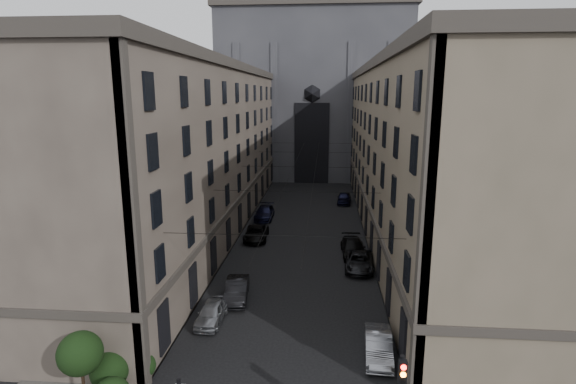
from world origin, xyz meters
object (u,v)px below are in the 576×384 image
(car_left_midfar, at_px, (256,233))
(car_left_far, at_px, (265,213))
(car_left_near, at_px, (211,313))
(car_right_midnear, at_px, (359,261))
(car_right_midfar, at_px, (353,248))
(car_right_far, at_px, (344,198))
(car_right_near, at_px, (378,346))
(gothic_tower, at_px, (314,82))
(car_left_midnear, at_px, (237,290))

(car_left_midfar, xyz_separation_m, car_left_far, (-0.23, 8.40, 0.07))
(car_left_near, height_order, car_left_far, car_left_far)
(car_right_midnear, xyz_separation_m, car_right_midfar, (-0.32, 3.47, 0.06))
(car_left_midfar, xyz_separation_m, car_right_far, (10.14, 17.51, 0.08))
(car_right_near, xyz_separation_m, car_right_midfar, (-0.47, 17.34, 0.05))
(gothic_tower, height_order, car_right_far, gothic_tower)
(gothic_tower, relative_size, car_left_near, 13.91)
(car_left_midnear, bearing_deg, car_left_near, -112.25)
(car_left_midfar, bearing_deg, gothic_tower, 81.70)
(car_left_near, bearing_deg, car_right_midnear, 45.36)
(gothic_tower, distance_m, car_left_near, 64.06)
(car_right_midfar, xyz_separation_m, car_right_far, (-0.05, 21.58, 0.00))
(car_left_far, xyz_separation_m, car_right_near, (10.88, -29.80, -0.04))
(car_left_midnear, bearing_deg, car_right_near, -40.82)
(car_left_far, xyz_separation_m, car_right_midnear, (10.73, -15.94, -0.05))
(car_right_near, distance_m, car_right_midfar, 17.34)
(car_left_far, relative_size, car_right_far, 1.16)
(car_left_midfar, xyz_separation_m, car_right_midnear, (10.50, -7.54, 0.02))
(gothic_tower, relative_size, car_right_midfar, 10.59)
(car_right_far, bearing_deg, car_left_midfar, -115.47)
(car_right_midfar, relative_size, car_right_far, 1.17)
(car_right_near, distance_m, car_right_midnear, 13.86)
(car_right_near, bearing_deg, car_left_far, 113.50)
(car_left_near, height_order, car_right_far, car_right_far)
(car_left_midnear, relative_size, car_right_far, 1.01)
(car_left_midnear, xyz_separation_m, car_left_far, (-0.93, 22.86, 0.01))
(car_right_near, bearing_deg, car_left_midnear, 148.54)
(car_right_midnear, height_order, car_right_far, car_right_far)
(car_right_midnear, bearing_deg, car_left_far, 128.03)
(car_left_near, height_order, car_right_midfar, car_right_midfar)
(gothic_tower, height_order, car_right_near, gothic_tower)
(car_right_near, height_order, car_right_midfar, car_right_midfar)
(car_left_midnear, xyz_separation_m, car_right_far, (9.43, 31.98, 0.02))
(gothic_tower, xyz_separation_m, car_left_near, (-5.26, -61.52, -17.09))
(gothic_tower, xyz_separation_m, car_right_far, (5.23, -25.92, -17.00))
(gothic_tower, distance_m, car_right_midnear, 54.05)
(car_left_midnear, relative_size, car_right_near, 1.05)
(car_left_near, distance_m, car_right_far, 37.11)
(gothic_tower, distance_m, car_left_midfar, 46.93)
(car_left_midnear, bearing_deg, car_right_midnear, 29.32)
(car_right_midfar, bearing_deg, car_right_near, -91.21)
(car_left_midfar, distance_m, car_right_midfar, 10.97)
(car_left_midnear, relative_size, car_left_far, 0.87)
(car_left_near, xyz_separation_m, car_right_near, (11.01, -3.32, 0.03))
(car_right_midnear, bearing_deg, car_right_near, -85.28)
(gothic_tower, distance_m, car_left_far, 39.28)
(car_left_far, distance_m, car_right_midnear, 19.21)
(car_right_near, bearing_deg, car_right_far, 94.21)
(car_left_near, xyz_separation_m, car_left_far, (0.13, 26.48, 0.07))
(gothic_tower, bearing_deg, car_right_midfar, -83.66)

